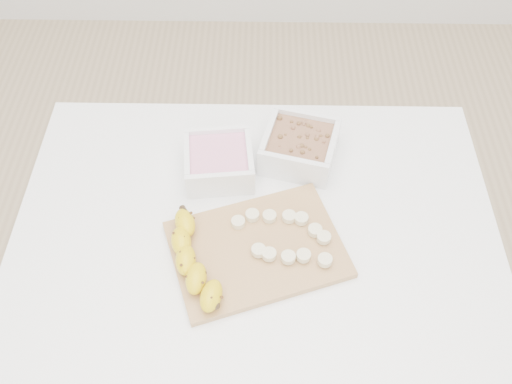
{
  "coord_description": "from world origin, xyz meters",
  "views": [
    {
      "loc": [
        0.01,
        -0.68,
        1.72
      ],
      "look_at": [
        0.0,
        0.03,
        0.81
      ],
      "focal_mm": 40.0,
      "sensor_mm": 36.0,
      "label": 1
    }
  ],
  "objects_px": {
    "table": "(256,246)",
    "cutting_board": "(257,249)",
    "bowl_granola": "(300,146)",
    "banana": "(194,261)",
    "bowl_yogurt": "(219,161)"
  },
  "relations": [
    {
      "from": "bowl_granola",
      "to": "banana",
      "type": "height_order",
      "value": "bowl_granola"
    },
    {
      "from": "banana",
      "to": "bowl_yogurt",
      "type": "bearing_deg",
      "value": 72.98
    },
    {
      "from": "table",
      "to": "cutting_board",
      "type": "height_order",
      "value": "cutting_board"
    },
    {
      "from": "cutting_board",
      "to": "banana",
      "type": "bearing_deg",
      "value": -159.01
    },
    {
      "from": "banana",
      "to": "cutting_board",
      "type": "bearing_deg",
      "value": 11.21
    },
    {
      "from": "table",
      "to": "cutting_board",
      "type": "distance_m",
      "value": 0.13
    },
    {
      "from": "bowl_granola",
      "to": "cutting_board",
      "type": "relative_size",
      "value": 0.57
    },
    {
      "from": "bowl_yogurt",
      "to": "banana",
      "type": "height_order",
      "value": "bowl_yogurt"
    },
    {
      "from": "cutting_board",
      "to": "bowl_yogurt",
      "type": "bearing_deg",
      "value": 112.55
    },
    {
      "from": "table",
      "to": "banana",
      "type": "bearing_deg",
      "value": -133.95
    },
    {
      "from": "table",
      "to": "bowl_granola",
      "type": "distance_m",
      "value": 0.24
    },
    {
      "from": "table",
      "to": "bowl_yogurt",
      "type": "bearing_deg",
      "value": 121.58
    },
    {
      "from": "table",
      "to": "cutting_board",
      "type": "xyz_separation_m",
      "value": [
        0.0,
        -0.07,
        0.1
      ]
    },
    {
      "from": "table",
      "to": "cutting_board",
      "type": "relative_size",
      "value": 3.02
    },
    {
      "from": "cutting_board",
      "to": "banana",
      "type": "distance_m",
      "value": 0.13
    }
  ]
}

